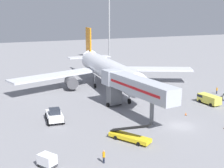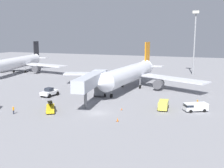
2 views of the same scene
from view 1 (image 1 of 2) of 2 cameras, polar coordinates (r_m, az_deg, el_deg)
name	(u,v)px [view 1 (image 1 of 2)]	position (r m, az deg, el deg)	size (l,w,h in m)	color
ground_plane	(180,126)	(51.86, 12.54, -7.54)	(300.00, 300.00, 0.00)	gray
airplane_at_gate	(107,69)	(73.99, -0.97, 2.73)	(46.31, 42.90, 13.55)	silver
jet_bridge	(133,86)	(54.34, 3.86, -0.40)	(5.72, 19.23, 7.09)	#B2B7C1
pushback_tug	(55,115)	(53.07, -10.57, -5.69)	(3.19, 5.44, 2.33)	white
belt_loader_truck	(130,136)	(44.87, 3.31, -9.57)	(4.80, 6.26, 3.08)	yellow
service_van_mid_center	(209,99)	(64.77, 17.41, -2.61)	(2.57, 4.92, 1.83)	#E5DB4C
baggage_cart_near_right	(47,160)	(38.70, -11.92, -13.60)	(2.34, 2.55, 1.59)	#38383D
ground_crew_worker_foreground	(217,90)	(73.13, 18.81, -1.08)	(0.43, 0.43, 1.61)	#1E2333
ground_crew_worker_midground	(104,156)	(38.74, -1.53, -13.21)	(0.40, 0.40, 1.71)	#1E2333
safety_cone_bravo	(186,114)	(56.97, 13.49, -5.38)	(0.35, 0.35, 0.54)	black
apron_light_mast	(109,13)	(111.62, -0.53, 13.05)	(2.40, 2.40, 25.13)	#93969B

